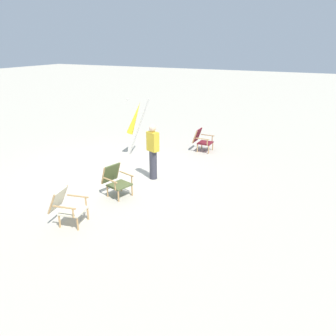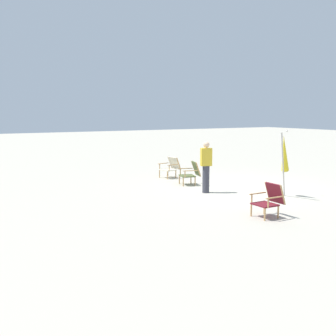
{
  "view_description": "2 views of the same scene",
  "coord_description": "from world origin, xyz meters",
  "px_view_note": "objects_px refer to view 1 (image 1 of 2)",
  "views": [
    {
      "loc": [
        7.85,
        5.72,
        3.79
      ],
      "look_at": [
        0.84,
        2.29,
        0.77
      ],
      "focal_mm": 35.0,
      "sensor_mm": 36.0,
      "label": 1
    },
    {
      "loc": [
        -10.0,
        8.54,
        2.53
      ],
      "look_at": [
        0.58,
        2.45,
        0.79
      ],
      "focal_mm": 42.0,
      "sensor_mm": 36.0,
      "label": 2
    }
  ],
  "objects_px": {
    "beach_chair_front_right": "(116,180)",
    "person_near_chairs": "(153,152)",
    "beach_chair_back_right": "(202,139)",
    "beach_chair_front_left": "(66,206)",
    "umbrella_furled_yellow": "(135,119)"
  },
  "relations": [
    {
      "from": "beach_chair_back_right",
      "to": "person_near_chairs",
      "type": "bearing_deg",
      "value": -6.03
    },
    {
      "from": "beach_chair_back_right",
      "to": "beach_chair_front_left",
      "type": "bearing_deg",
      "value": -7.7
    },
    {
      "from": "beach_chair_back_right",
      "to": "umbrella_furled_yellow",
      "type": "bearing_deg",
      "value": -53.71
    },
    {
      "from": "beach_chair_front_right",
      "to": "person_near_chairs",
      "type": "height_order",
      "value": "person_near_chairs"
    },
    {
      "from": "beach_chair_front_left",
      "to": "umbrella_furled_yellow",
      "type": "bearing_deg",
      "value": -166.91
    },
    {
      "from": "beach_chair_front_right",
      "to": "person_near_chairs",
      "type": "bearing_deg",
      "value": 165.41
    },
    {
      "from": "beach_chair_back_right",
      "to": "umbrella_furled_yellow",
      "type": "height_order",
      "value": "umbrella_furled_yellow"
    },
    {
      "from": "beach_chair_front_right",
      "to": "beach_chair_back_right",
      "type": "bearing_deg",
      "value": 171.29
    },
    {
      "from": "beach_chair_front_left",
      "to": "umbrella_furled_yellow",
      "type": "height_order",
      "value": "umbrella_furled_yellow"
    },
    {
      "from": "beach_chair_back_right",
      "to": "umbrella_furled_yellow",
      "type": "distance_m",
      "value": 2.57
    },
    {
      "from": "beach_chair_front_right",
      "to": "umbrella_furled_yellow",
      "type": "distance_m",
      "value": 3.45
    },
    {
      "from": "beach_chair_front_right",
      "to": "beach_chair_back_right",
      "type": "xyz_separation_m",
      "value": [
        -4.53,
        0.69,
        -0.0
      ]
    },
    {
      "from": "beach_chair_back_right",
      "to": "person_near_chairs",
      "type": "relative_size",
      "value": 0.5
    },
    {
      "from": "beach_chair_front_right",
      "to": "person_near_chairs",
      "type": "xyz_separation_m",
      "value": [
        -1.39,
        0.36,
        0.41
      ]
    },
    {
      "from": "beach_chair_front_left",
      "to": "person_near_chairs",
      "type": "distance_m",
      "value": 3.14
    }
  ]
}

